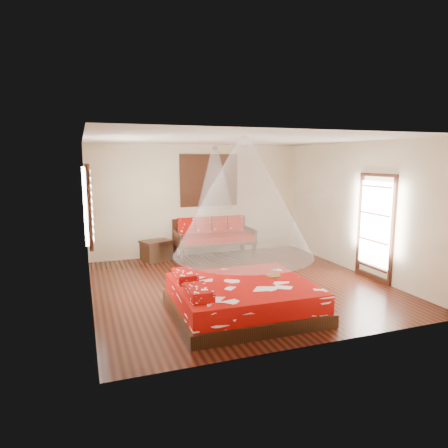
{
  "coord_description": "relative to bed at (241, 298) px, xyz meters",
  "views": [
    {
      "loc": [
        -2.83,
        -7.02,
        2.45
      ],
      "look_at": [
        -0.16,
        0.42,
        1.15
      ],
      "focal_mm": 32.0,
      "sensor_mm": 36.0,
      "label": 1
    }
  ],
  "objects": [
    {
      "name": "mosquito_net_main",
      "position": [
        0.02,
        -0.0,
        1.6
      ],
      "size": [
        2.19,
        2.19,
        1.8
      ],
      "primitive_type": "cone",
      "color": "white",
      "rests_on": "ceiling"
    },
    {
      "name": "room",
      "position": [
        0.51,
        1.39,
        1.15
      ],
      "size": [
        5.54,
        5.54,
        2.84
      ],
      "color": "black",
      "rests_on": "ground"
    },
    {
      "name": "daybed",
      "position": [
        0.78,
        3.78,
        0.27
      ],
      "size": [
        1.97,
        0.88,
        0.98
      ],
      "color": "black",
      "rests_on": "floor"
    },
    {
      "name": "bed",
      "position": [
        0.0,
        0.0,
        0.0
      ],
      "size": [
        2.25,
        2.05,
        0.65
      ],
      "rotation": [
        0.0,
        0.0,
        -0.02
      ],
      "color": "black",
      "rests_on": "floor"
    },
    {
      "name": "mosquito_net_daybed",
      "position": [
        0.78,
        3.64,
        1.75
      ],
      "size": [
        0.87,
        0.87,
        1.5
      ],
      "primitive_type": "cone",
      "color": "white",
      "rests_on": "ceiling"
    },
    {
      "name": "shutter_panel",
      "position": [
        0.78,
        4.11,
        1.65
      ],
      "size": [
        1.52,
        0.06,
        1.32
      ],
      "color": "black",
      "rests_on": "wall_back"
    },
    {
      "name": "wine_tray",
      "position": [
        0.63,
        0.14,
        0.3
      ],
      "size": [
        0.24,
        0.24,
        0.2
      ],
      "rotation": [
        0.0,
        0.0,
        0.01
      ],
      "color": "brown",
      "rests_on": "bed"
    },
    {
      "name": "glazed_door",
      "position": [
        3.23,
        0.79,
        0.82
      ],
      "size": [
        0.08,
        1.02,
        2.16
      ],
      "color": "black",
      "rests_on": "floor"
    },
    {
      "name": "window_left",
      "position": [
        -2.2,
        1.59,
        1.45
      ],
      "size": [
        0.1,
        1.74,
        1.34
      ],
      "color": "black",
      "rests_on": "wall_left"
    },
    {
      "name": "storage_chest",
      "position": [
        -0.66,
        3.84,
        -0.0
      ],
      "size": [
        0.85,
        0.74,
        0.49
      ],
      "rotation": [
        0.0,
        0.0,
        0.37
      ],
      "color": "black",
      "rests_on": "floor"
    }
  ]
}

